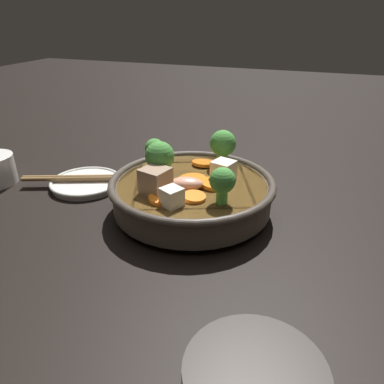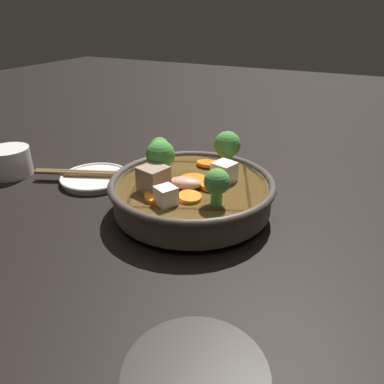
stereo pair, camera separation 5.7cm
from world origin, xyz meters
TOP-DOWN VIEW (x-y plane):
  - ground_plane at (0.00, 0.00)m, footprint 3.00×3.00m
  - stirfry_bowl at (0.00, 0.00)m, footprint 0.25×0.25m
  - side_saucer at (0.02, 0.21)m, footprint 0.12×0.12m
  - chopsticks_pair at (0.02, 0.21)m, footprint 0.10×0.21m

SIDE VIEW (x-z plane):
  - ground_plane at x=0.00m, z-range 0.00..0.00m
  - side_saucer at x=0.02m, z-range 0.00..0.01m
  - chopsticks_pair at x=0.02m, z-range 0.01..0.02m
  - stirfry_bowl at x=0.00m, z-range -0.02..0.09m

